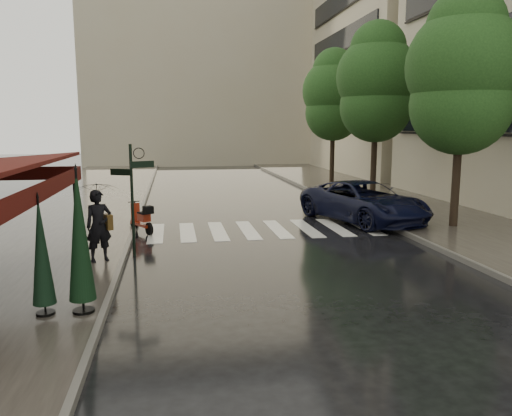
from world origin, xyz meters
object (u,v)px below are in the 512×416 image
object	(u,v)px
parasol_front	(79,235)
parasol_back	(41,251)
scooter	(142,219)
pedestrian_with_umbrella	(97,196)
parked_car	(364,202)

from	to	relation	value
parasol_front	parasol_back	distance (m)	0.73
parasol_front	parasol_back	world-z (taller)	parasol_front
scooter	pedestrian_with_umbrella	bearing A→B (deg)	-131.74
parked_car	parasol_front	size ratio (longest dim) A/B	2.01
scooter	parasol_back	size ratio (longest dim) A/B	0.62
pedestrian_with_umbrella	parasol_front	bearing A→B (deg)	-113.58
parasol_front	parasol_back	xyz separation A→B (m)	(-0.68, -0.01, -0.27)
pedestrian_with_umbrella	parasol_back	distance (m)	3.78
parked_car	parasol_back	xyz separation A→B (m)	(-9.48, -8.37, 0.55)
pedestrian_with_umbrella	scooter	size ratio (longest dim) A/B	1.84
pedestrian_with_umbrella	parasol_back	xyz separation A→B (m)	(-0.49, -3.72, -0.50)
parked_car	parasol_back	bearing A→B (deg)	-157.12
pedestrian_with_umbrella	scooter	bearing A→B (deg)	51.51
parked_car	pedestrian_with_umbrella	bearing A→B (deg)	-171.23
parked_car	parasol_front	distance (m)	12.17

